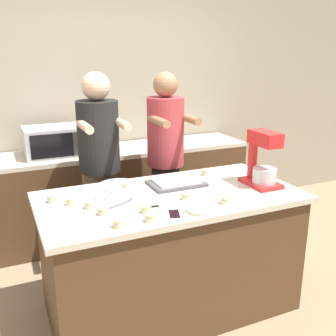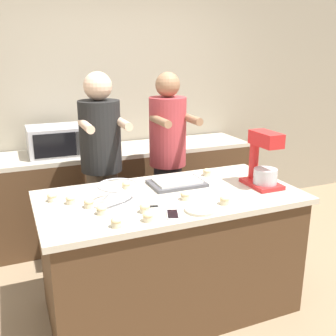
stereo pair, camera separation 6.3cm
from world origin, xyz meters
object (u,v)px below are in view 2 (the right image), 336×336
at_px(knife, 160,206).
at_px(cupcake_0, 207,172).
at_px(person_left, 102,170).
at_px(cupcake_10, 145,208).
at_px(cupcake_5, 225,200).
at_px(mixing_bowl, 118,193).
at_px(cupcake_3, 52,197).
at_px(cupcake_4, 89,203).
at_px(cupcake_7, 126,185).
at_px(cupcake_9, 148,216).
at_px(person_right, 168,163).
at_px(cupcake_1, 116,222).
at_px(microwave_oven, 58,140).
at_px(small_plate, 201,210).
at_px(stand_mixer, 263,163).
at_px(baking_tray, 177,182).
at_px(cupcake_6, 71,199).
at_px(cupcake_2, 102,210).
at_px(cell_phone, 173,215).
at_px(cupcake_8, 185,195).

distance_m(knife, cupcake_0, 0.74).
bearing_deg(person_left, cupcake_10, -88.13).
xyz_separation_m(knife, cupcake_0, (0.58, 0.45, 0.03)).
xyz_separation_m(knife, cupcake_5, (0.40, -0.13, 0.03)).
bearing_deg(person_left, mixing_bowl, -95.73).
xyz_separation_m(mixing_bowl, cupcake_3, (-0.39, 0.21, -0.04)).
bearing_deg(cupcake_3, cupcake_4, -44.88).
bearing_deg(cupcake_0, cupcake_4, -163.62).
bearing_deg(cupcake_7, person_left, 95.95).
bearing_deg(cupcake_9, knife, 50.88).
relative_size(person_right, cupcake_4, 26.16).
height_order(person_left, cupcake_1, person_left).
xyz_separation_m(microwave_oven, knife, (0.42, -1.57, -0.14)).
bearing_deg(cupcake_7, small_plate, -61.88).
distance_m(stand_mixer, cupcake_1, 1.22).
relative_size(baking_tray, cupcake_6, 6.17).
bearing_deg(cupcake_5, small_plate, -168.49).
height_order(cupcake_2, cupcake_10, same).
distance_m(cell_phone, cupcake_8, 0.28).
bearing_deg(cupcake_9, baking_tray, 51.56).
distance_m(cupcake_0, cupcake_4, 1.05).
distance_m(person_right, cupcake_0, 0.49).
xyz_separation_m(stand_mixer, cell_phone, (-0.82, -0.25, -0.17)).
relative_size(microwave_oven, small_plate, 2.76).
distance_m(person_left, cupcake_3, 0.73).
distance_m(mixing_bowl, cupcake_5, 0.69).
relative_size(mixing_bowl, microwave_oven, 0.49).
bearing_deg(cupcake_9, cupcake_6, 129.45).
relative_size(person_left, person_right, 1.01).
bearing_deg(cupcake_6, cupcake_5, -23.22).
height_order(cupcake_1, cupcake_8, same).
bearing_deg(cell_phone, person_left, 99.04).
bearing_deg(person_right, stand_mixer, -64.56).
bearing_deg(mixing_bowl, cupcake_7, 62.66).
xyz_separation_m(cupcake_7, cupcake_9, (-0.05, -0.59, 0.00)).
xyz_separation_m(stand_mixer, cupcake_1, (-1.18, -0.27, -0.15)).
height_order(knife, cupcake_9, cupcake_9).
relative_size(cupcake_0, cupcake_7, 1.00).
relative_size(knife, cupcake_5, 3.39).
bearing_deg(cupcake_1, cupcake_3, 117.51).
bearing_deg(cupcake_7, cupcake_4, -142.69).
bearing_deg(baking_tray, cupcake_0, 19.35).
relative_size(cell_phone, knife, 0.73).
distance_m(small_plate, cupcake_0, 0.73).
relative_size(person_left, cupcake_2, 26.39).
height_order(small_plate, cupcake_9, cupcake_9).
distance_m(microwave_oven, small_plate, 1.85).
distance_m(mixing_bowl, cupcake_3, 0.45).
bearing_deg(baking_tray, cupcake_1, -138.94).
xyz_separation_m(microwave_oven, cupcake_2, (0.04, -1.54, -0.11)).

